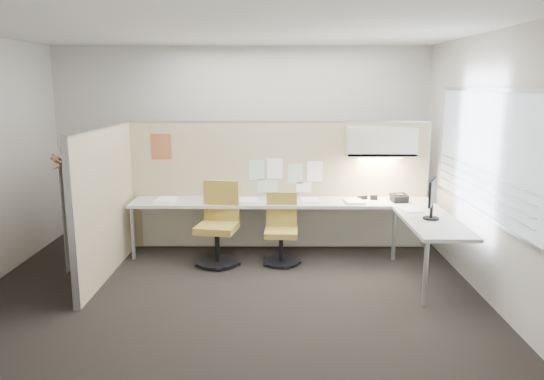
{
  "coord_description": "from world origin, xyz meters",
  "views": [
    {
      "loc": [
        0.52,
        -5.61,
        2.26
      ],
      "look_at": [
        0.47,
        0.8,
        0.97
      ],
      "focal_mm": 35.0,
      "sensor_mm": 36.0,
      "label": 1
    }
  ],
  "objects_px": {
    "desk": "(308,213)",
    "phone": "(399,198)",
    "chair_right": "(281,231)",
    "chair_left": "(219,226)",
    "monitor": "(432,197)"
  },
  "relations": [
    {
      "from": "monitor",
      "to": "chair_right",
      "type": "bearing_deg",
      "value": 94.45
    },
    {
      "from": "monitor",
      "to": "chair_left",
      "type": "bearing_deg",
      "value": 100.84
    },
    {
      "from": "monitor",
      "to": "phone",
      "type": "distance_m",
      "value": 0.96
    },
    {
      "from": "chair_left",
      "to": "monitor",
      "type": "bearing_deg",
      "value": -3.07
    },
    {
      "from": "desk",
      "to": "chair_left",
      "type": "xyz_separation_m",
      "value": [
        -1.14,
        -0.23,
        -0.12
      ]
    },
    {
      "from": "monitor",
      "to": "phone",
      "type": "height_order",
      "value": "monitor"
    },
    {
      "from": "desk",
      "to": "monitor",
      "type": "bearing_deg",
      "value": -30.88
    },
    {
      "from": "desk",
      "to": "phone",
      "type": "height_order",
      "value": "phone"
    },
    {
      "from": "chair_left",
      "to": "chair_right",
      "type": "height_order",
      "value": "chair_left"
    },
    {
      "from": "chair_left",
      "to": "chair_right",
      "type": "relative_size",
      "value": 1.17
    },
    {
      "from": "chair_right",
      "to": "phone",
      "type": "relative_size",
      "value": 3.75
    },
    {
      "from": "monitor",
      "to": "desk",
      "type": "bearing_deg",
      "value": 83.11
    },
    {
      "from": "chair_left",
      "to": "monitor",
      "type": "relative_size",
      "value": 2.24
    },
    {
      "from": "desk",
      "to": "phone",
      "type": "bearing_deg",
      "value": 5.08
    },
    {
      "from": "chair_right",
      "to": "phone",
      "type": "bearing_deg",
      "value": 14.11
    }
  ]
}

